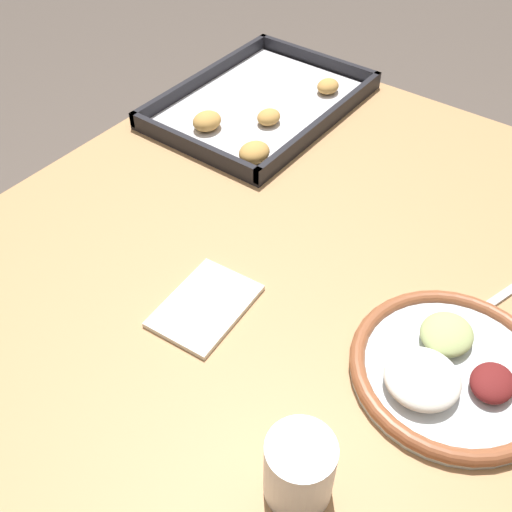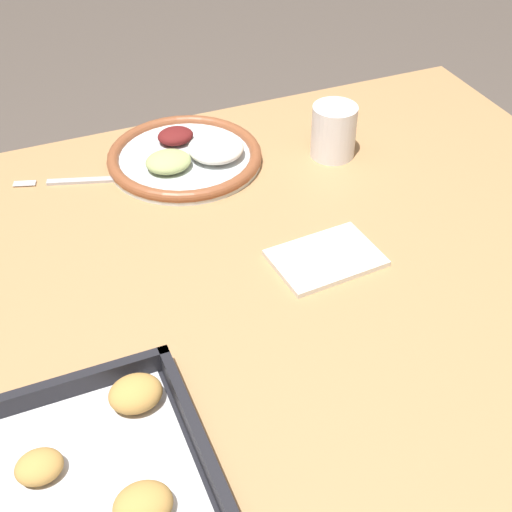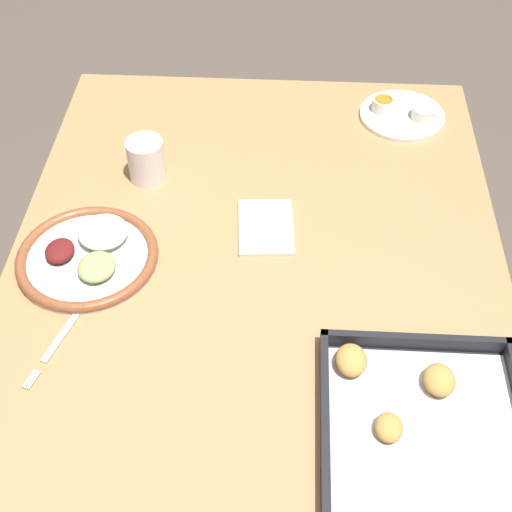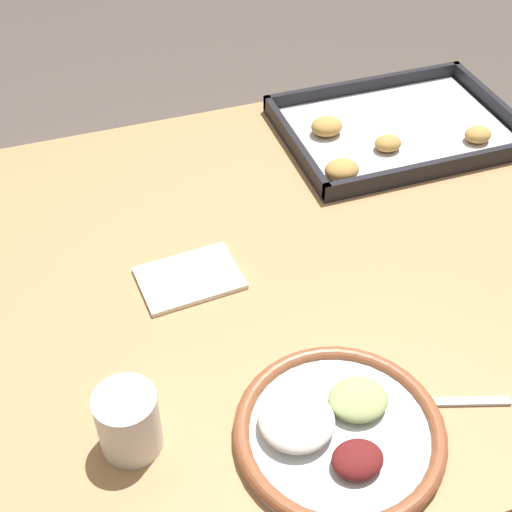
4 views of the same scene
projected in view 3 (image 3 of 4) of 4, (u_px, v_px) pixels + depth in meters
name	position (u px, v px, depth m)	size (l,w,h in m)	color
ground_plane	(256.00, 466.00, 1.85)	(8.00, 8.00, 0.00)	#564C44
dining_table	(256.00, 306.00, 1.37)	(1.22, 0.91, 0.77)	#AD7F51
dinner_plate	(89.00, 253.00, 1.29)	(0.26, 0.26, 0.04)	silver
fork	(63.00, 334.00, 1.18)	(0.20, 0.07, 0.00)	#B2B2B7
saucer_plate	(403.00, 113.00, 1.59)	(0.19, 0.19, 0.04)	white
baking_tray	(422.00, 454.00, 1.02)	(0.43, 0.31, 0.04)	black
drinking_cup	(146.00, 160.00, 1.43)	(0.07, 0.07, 0.09)	white
napkin	(266.00, 227.00, 1.35)	(0.15, 0.11, 0.01)	silver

